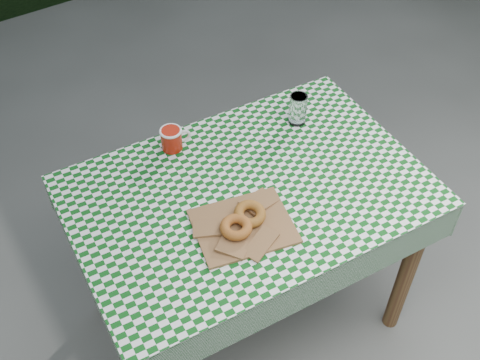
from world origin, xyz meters
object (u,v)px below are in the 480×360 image
object	(u,v)px
paper_bag	(243,226)
drinking_glass	(298,109)
table	(248,260)
coffee_mug	(171,139)

from	to	relation	value
paper_bag	drinking_glass	size ratio (longest dim) A/B	2.55
paper_bag	drinking_glass	distance (m)	0.53
table	drinking_glass	bearing A→B (deg)	33.49
paper_bag	coffee_mug	world-z (taller)	coffee_mug
paper_bag	coffee_mug	xyz separation A→B (m)	(-0.01, 0.43, 0.03)
table	drinking_glass	distance (m)	0.58
drinking_glass	table	bearing A→B (deg)	-151.13
table	drinking_glass	size ratio (longest dim) A/B	9.80
drinking_glass	paper_bag	bearing A→B (deg)	-145.06
coffee_mug	drinking_glass	world-z (taller)	drinking_glass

